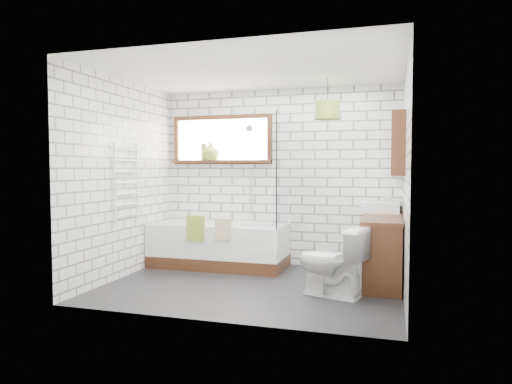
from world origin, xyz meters
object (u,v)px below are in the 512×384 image
(vanity, at_px, (383,250))
(toilet, at_px, (331,261))
(basin, at_px, (379,207))
(pendant, at_px, (327,110))
(bathtub, at_px, (219,245))

(vanity, relative_size, toilet, 1.84)
(vanity, xyz_separation_m, toilet, (-0.53, -0.76, -0.02))
(vanity, distance_m, basin, 0.67)
(vanity, relative_size, pendant, 4.61)
(bathtub, height_order, vanity, vanity)
(vanity, height_order, pendant, pendant)
(bathtub, height_order, pendant, pendant)
(toilet, distance_m, pendant, 1.92)
(toilet, bearing_deg, bathtub, -104.77)
(toilet, relative_size, pendant, 2.51)
(bathtub, height_order, basin, basin)
(bathtub, height_order, toilet, toilet)
(bathtub, bearing_deg, toilet, -31.92)
(vanity, bearing_deg, bathtub, 172.43)
(basin, distance_m, pendant, 1.44)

